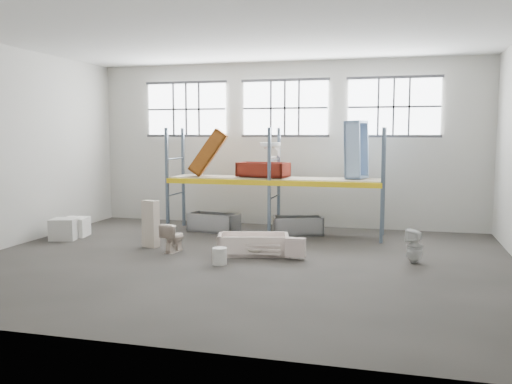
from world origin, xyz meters
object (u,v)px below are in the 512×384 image
(steel_tub_right, at_px, (298,226))
(rust_tub_flat, at_px, (263,170))
(bathtub_beige, at_px, (253,244))
(toilet_white, at_px, (415,246))
(cistern_tall, at_px, (151,224))
(bucket, at_px, (220,256))
(toilet_beige, at_px, (173,237))
(steel_tub_left, at_px, (214,222))
(blue_tub_upright, at_px, (356,150))
(carton_near, at_px, (64,229))

(steel_tub_right, height_order, rust_tub_flat, rust_tub_flat)
(bathtub_beige, xyz_separation_m, toilet_white, (3.66, 0.07, 0.14))
(bathtub_beige, xyz_separation_m, cistern_tall, (-2.70, 0.16, 0.35))
(toilet_white, relative_size, bucket, 2.06)
(toilet_beige, bearing_deg, rust_tub_flat, -109.45)
(bathtub_beige, xyz_separation_m, toilet_beige, (-1.94, -0.21, 0.11))
(bathtub_beige, bearing_deg, steel_tub_right, 64.64)
(bathtub_beige, xyz_separation_m, rust_tub_flat, (-0.46, 2.76, 1.58))
(rust_tub_flat, distance_m, bucket, 4.24)
(toilet_beige, height_order, toilet_white, toilet_white)
(toilet_beige, relative_size, steel_tub_left, 0.49)
(steel_tub_right, relative_size, rust_tub_flat, 0.97)
(toilet_beige, xyz_separation_m, rust_tub_flat, (1.49, 2.97, 1.47))
(toilet_beige, bearing_deg, steel_tub_right, -122.89)
(blue_tub_upright, bearing_deg, steel_tub_right, -172.32)
(toilet_white, bearing_deg, carton_near, -74.94)
(bucket, xyz_separation_m, carton_near, (-4.94, 1.59, 0.10))
(steel_tub_right, bearing_deg, carton_near, -158.58)
(rust_tub_flat, bearing_deg, steel_tub_left, -174.93)
(steel_tub_right, bearing_deg, blue_tub_upright, 7.68)
(cistern_tall, bearing_deg, bucket, -16.55)
(toilet_beige, xyz_separation_m, toilet_white, (5.60, 0.28, 0.03))
(bathtub_beige, relative_size, bucket, 4.44)
(toilet_beige, height_order, bucket, toilet_beige)
(blue_tub_upright, xyz_separation_m, bucket, (-2.57, -4.13, -2.21))
(steel_tub_right, bearing_deg, cistern_tall, -141.30)
(steel_tub_left, xyz_separation_m, blue_tub_upright, (4.03, 0.34, 2.13))
(bathtub_beige, xyz_separation_m, bucket, (-0.45, -1.15, -0.06))
(bathtub_beige, bearing_deg, carton_near, 161.30)
(cistern_tall, bearing_deg, blue_tub_upright, 43.81)
(cistern_tall, xyz_separation_m, blue_tub_upright, (4.83, 2.82, 1.81))
(cistern_tall, distance_m, toilet_white, 6.36)
(toilet_beige, xyz_separation_m, carton_near, (-3.44, 0.65, -0.07))
(bathtub_beige, height_order, cistern_tall, cistern_tall)
(toilet_white, xyz_separation_m, blue_tub_upright, (-1.53, 2.91, 2.02))
(toilet_beige, height_order, carton_near, toilet_beige)
(cistern_tall, relative_size, toilet_white, 1.55)
(blue_tub_upright, bearing_deg, bathtub_beige, -125.49)
(bathtub_beige, height_order, rust_tub_flat, rust_tub_flat)
(toilet_white, relative_size, rust_tub_flat, 0.53)
(cistern_tall, xyz_separation_m, carton_near, (-2.68, 0.28, -0.30))
(toilet_white, xyz_separation_m, bucket, (-4.10, -1.22, -0.20))
(bathtub_beige, height_order, steel_tub_right, steel_tub_right)
(toilet_white, relative_size, steel_tub_left, 0.53)
(steel_tub_right, xyz_separation_m, carton_near, (-5.94, -2.33, 0.03))
(toilet_beige, relative_size, steel_tub_right, 0.51)
(cistern_tall, xyz_separation_m, steel_tub_left, (0.80, 2.48, -0.32))
(toilet_white, bearing_deg, blue_tub_upright, -134.86)
(cistern_tall, relative_size, rust_tub_flat, 0.82)
(rust_tub_flat, relative_size, bucket, 3.88)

